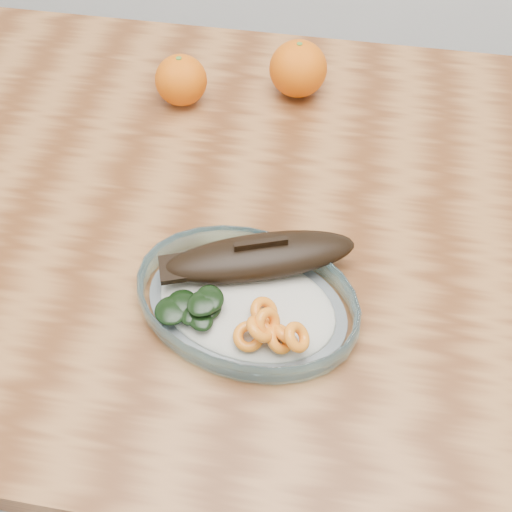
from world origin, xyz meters
name	(u,v)px	position (x,y,z in m)	size (l,w,h in m)	color
ground	(268,448)	(0.00, 0.00, 0.00)	(3.00, 3.00, 0.00)	slate
dining_table	(275,259)	(0.00, 0.00, 0.65)	(1.20, 0.80, 0.75)	#5E3116
plated_meal	(247,297)	(-0.01, -0.15, 0.77)	(0.54, 0.54, 0.08)	white
orange_left	(181,80)	(-0.17, 0.19, 0.79)	(0.08, 0.08, 0.08)	#E05D04
orange_right	(298,69)	(-0.01, 0.24, 0.79)	(0.08, 0.08, 0.08)	#E05D04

